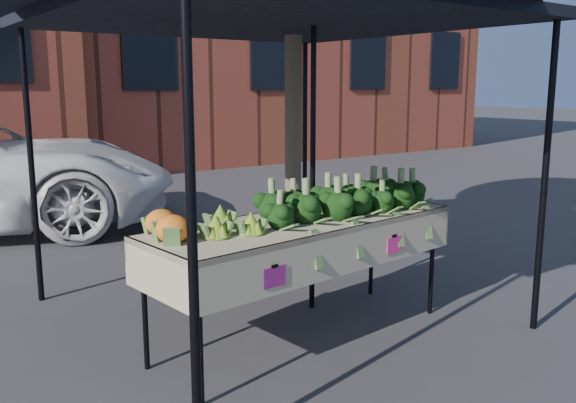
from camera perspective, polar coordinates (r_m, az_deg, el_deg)
The scene contains 8 objects.
ground at distance 4.76m, azimuth 2.31°, elevation -12.08°, with size 90.00×90.00×0.00m, color #353537.
table at distance 4.52m, azimuth 1.51°, elevation -7.25°, with size 2.47×1.03×0.90m.
canopy at distance 4.83m, azimuth -1.54°, elevation 5.08°, with size 3.16×3.16×2.74m, color black, non-canonical shape.
broccoli_heap at distance 4.62m, azimuth 4.89°, elevation 0.59°, with size 1.55×0.58×0.27m, color black.
romanesco_cluster at distance 4.00m, azimuth -5.89°, elevation -1.44°, with size 0.44×0.48×0.21m, color #90A52A.
cauliflower_pair at distance 3.91m, azimuth -11.17°, elevation -2.04°, with size 0.24×0.44×0.19m, color orange.
street_tree at distance 5.83m, azimuth 0.49°, elevation 14.67°, with size 2.28×2.28×4.49m, color #1E4C14, non-canonical shape.
building_right at distance 18.83m, azimuth -4.87°, elevation 17.99°, with size 12.00×8.00×8.50m, color brown.
Camera 1 is at (-2.74, -3.43, 1.84)m, focal length 38.36 mm.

